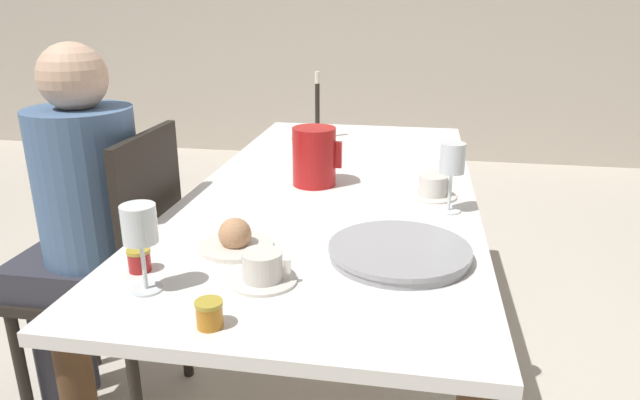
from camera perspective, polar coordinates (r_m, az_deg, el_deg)
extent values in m
plane|color=beige|center=(2.21, 1.36, -16.70)|extent=(20.00, 20.00, 0.00)
cube|color=beige|center=(4.91, 7.29, 19.18)|extent=(10.00, 0.06, 2.60)
cube|color=white|center=(1.88, 1.53, 1.03)|extent=(0.89, 1.95, 0.03)
cylinder|color=#472D19|center=(2.92, -3.40, 0.24)|extent=(0.07, 0.07, 0.69)
cylinder|color=#472D19|center=(2.85, 11.89, -0.64)|extent=(0.07, 0.07, 0.69)
cylinder|color=black|center=(2.03, -27.62, -15.27)|extent=(0.04, 0.04, 0.43)
cylinder|color=black|center=(2.29, -22.11, -10.47)|extent=(0.04, 0.04, 0.43)
cylinder|color=black|center=(1.85, -18.00, -17.51)|extent=(0.04, 0.04, 0.43)
cylinder|color=black|center=(2.13, -13.40, -11.85)|extent=(0.04, 0.04, 0.43)
cube|color=black|center=(1.95, -21.09, -7.86)|extent=(0.42, 0.42, 0.03)
cube|color=black|center=(1.76, -16.54, -1.24)|extent=(0.03, 0.39, 0.48)
cylinder|color=#33333D|center=(2.06, -25.41, -13.99)|extent=(0.09, 0.09, 0.46)
cylinder|color=#33333D|center=(2.17, -23.01, -11.86)|extent=(0.09, 0.09, 0.46)
cube|color=#33333D|center=(1.95, -23.44, -6.31)|extent=(0.30, 0.34, 0.11)
cylinder|color=#4C6B93|center=(1.80, -22.18, 1.29)|extent=(0.30, 0.30, 0.46)
sphere|color=#D6AD8E|center=(1.74, -23.51, 11.21)|extent=(0.19, 0.19, 0.19)
cylinder|color=#D6AD8E|center=(2.00, -21.96, 6.41)|extent=(0.25, 0.06, 0.20)
cylinder|color=red|center=(1.87, -0.56, 4.41)|extent=(0.14, 0.14, 0.19)
cube|color=red|center=(1.85, 1.91, 4.58)|extent=(0.02, 0.02, 0.09)
cone|color=red|center=(1.86, -2.30, 6.75)|extent=(0.04, 0.04, 0.04)
cylinder|color=white|center=(1.68, 12.71, -1.05)|extent=(0.07, 0.07, 0.00)
cylinder|color=white|center=(1.67, 12.86, 0.84)|extent=(0.01, 0.01, 0.11)
cylinder|color=white|center=(1.64, 13.11, 4.12)|extent=(0.07, 0.07, 0.08)
cylinder|color=white|center=(1.27, -16.96, -8.51)|extent=(0.07, 0.07, 0.00)
cylinder|color=white|center=(1.24, -17.21, -6.26)|extent=(0.01, 0.01, 0.11)
cylinder|color=white|center=(1.21, -17.64, -2.28)|extent=(0.07, 0.07, 0.08)
cylinder|color=orange|center=(1.21, -17.55, -3.07)|extent=(0.06, 0.06, 0.04)
cylinder|color=silver|center=(1.25, -5.73, -7.95)|extent=(0.15, 0.15, 0.01)
cylinder|color=silver|center=(1.24, -5.79, -6.53)|extent=(0.09, 0.09, 0.06)
cube|color=silver|center=(1.22, -3.48, -6.60)|extent=(0.01, 0.01, 0.03)
cylinder|color=silver|center=(1.80, 11.15, 0.42)|extent=(0.15, 0.15, 0.01)
cylinder|color=silver|center=(1.79, 11.22, 1.46)|extent=(0.09, 0.09, 0.06)
cube|color=silver|center=(1.79, 12.86, 1.46)|extent=(0.01, 0.01, 0.03)
cylinder|color=#9E9EA3|center=(1.36, 7.93, -5.40)|extent=(0.33, 0.33, 0.02)
cylinder|color=#9E9EA3|center=(1.36, 7.96, -4.83)|extent=(0.34, 0.34, 0.01)
cylinder|color=silver|center=(1.42, -8.44, -4.60)|extent=(0.18, 0.18, 0.01)
sphere|color=tan|center=(1.40, -8.50, -3.39)|extent=(0.08, 0.08, 0.08)
cylinder|color=#C67A1E|center=(1.10, -11.00, -11.12)|extent=(0.05, 0.05, 0.05)
cylinder|color=gold|center=(1.08, -11.08, -10.10)|extent=(0.05, 0.05, 0.01)
cylinder|color=#A81E1E|center=(1.35, -17.62, -5.73)|extent=(0.05, 0.05, 0.05)
cylinder|color=gold|center=(1.34, -17.72, -4.86)|extent=(0.05, 0.05, 0.01)
cylinder|color=black|center=(2.53, -0.26, 6.35)|extent=(0.06, 0.06, 0.01)
cylinder|color=black|center=(2.51, -0.27, 9.02)|extent=(0.02, 0.02, 0.23)
cylinder|color=beige|center=(2.49, -0.27, 12.16)|extent=(0.02, 0.02, 0.05)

